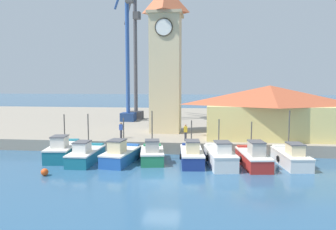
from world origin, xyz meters
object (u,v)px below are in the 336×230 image
(clock_tower, at_px, (166,56))
(mooring_buoy, at_px, (45,172))
(fishing_boat_far_left, at_px, (63,150))
(fishing_boat_left_outer, at_px, (86,155))
(fishing_boat_right_inner, at_px, (253,157))
(fishing_boat_left_inner, at_px, (121,155))
(fishing_boat_right_outer, at_px, (291,157))
(fishing_boat_mid_right, at_px, (220,156))
(fishing_boat_mid_left, at_px, (152,154))
(fishing_boat_center, at_px, (192,155))
(port_crane_far, at_px, (135,71))
(dock_worker_near_tower, at_px, (186,132))
(dock_worker_along_quay, at_px, (121,130))
(port_crane_near, at_px, (127,66))
(warehouse_right, at_px, (269,111))

(clock_tower, relative_size, mooring_buoy, 33.11)
(fishing_boat_far_left, relative_size, fishing_boat_left_outer, 1.05)
(fishing_boat_far_left, height_order, fishing_boat_right_inner, fishing_boat_far_left)
(fishing_boat_left_inner, xyz_separation_m, fishing_boat_right_inner, (10.87, 0.25, 0.02))
(fishing_boat_far_left, distance_m, fishing_boat_right_outer, 19.42)
(clock_tower, bearing_deg, mooring_buoy, -115.45)
(fishing_boat_mid_right, bearing_deg, fishing_boat_right_outer, 7.48)
(fishing_boat_mid_left, bearing_deg, fishing_boat_far_left, 179.11)
(fishing_boat_right_inner, relative_size, clock_tower, 0.31)
(fishing_boat_center, bearing_deg, port_crane_far, 113.54)
(dock_worker_near_tower, bearing_deg, fishing_boat_mid_right, -56.90)
(fishing_boat_mid_right, relative_size, dock_worker_near_tower, 3.31)
(clock_tower, distance_m, dock_worker_along_quay, 9.90)
(clock_tower, height_order, port_crane_near, port_crane_near)
(dock_worker_along_quay, bearing_deg, fishing_boat_mid_left, -50.46)
(fishing_boat_center, bearing_deg, fishing_boat_mid_left, 176.79)
(fishing_boat_far_left, distance_m, port_crane_far, 22.96)
(fishing_boat_left_outer, bearing_deg, fishing_boat_right_outer, 3.41)
(port_crane_near, bearing_deg, dock_worker_near_tower, -58.11)
(fishing_boat_left_inner, bearing_deg, fishing_boat_mid_left, 15.96)
(fishing_boat_far_left, xyz_separation_m, fishing_boat_left_inner, (5.47, -0.85, -0.05))
(fishing_boat_mid_left, distance_m, clock_tower, 13.19)
(clock_tower, distance_m, mooring_buoy, 18.79)
(fishing_boat_left_outer, xyz_separation_m, clock_tower, (5.46, 10.63, 8.90))
(port_crane_near, xyz_separation_m, dock_worker_along_quay, (2.76, -14.27, -7.01))
(fishing_boat_left_inner, relative_size, warehouse_right, 0.39)
(warehouse_right, xyz_separation_m, port_crane_far, (-17.01, 14.93, 4.51))
(fishing_boat_right_inner, distance_m, fishing_boat_right_outer, 3.14)
(fishing_boat_right_inner, height_order, fishing_boat_right_outer, fishing_boat_right_outer)
(warehouse_right, bearing_deg, mooring_buoy, -146.61)
(fishing_boat_right_outer, bearing_deg, dock_worker_along_quay, 163.02)
(clock_tower, distance_m, port_crane_far, 13.51)
(fishing_boat_mid_left, distance_m, dock_worker_near_tower, 5.04)
(fishing_boat_mid_left, xyz_separation_m, port_crane_far, (-6.18, 21.72, 7.64))
(fishing_boat_right_inner, distance_m, mooring_buoy, 16.05)
(fishing_boat_center, height_order, dock_worker_along_quay, fishing_boat_center)
(clock_tower, relative_size, port_crane_far, 0.88)
(clock_tower, bearing_deg, fishing_boat_right_inner, -50.63)
(fishing_boat_right_inner, bearing_deg, fishing_boat_right_outer, 10.82)
(warehouse_right, bearing_deg, port_crane_near, 145.01)
(fishing_boat_center, distance_m, port_crane_near, 23.26)
(fishing_boat_right_inner, height_order, warehouse_right, warehouse_right)
(fishing_boat_far_left, height_order, clock_tower, clock_tower)
(fishing_boat_mid_left, height_order, fishing_boat_mid_right, fishing_boat_mid_left)
(dock_worker_along_quay, bearing_deg, fishing_boat_left_outer, -105.07)
(mooring_buoy, bearing_deg, fishing_boat_left_outer, 69.22)
(fishing_boat_mid_right, bearing_deg, clock_tower, 118.93)
(fishing_boat_left_outer, distance_m, fishing_boat_right_outer, 16.95)
(warehouse_right, distance_m, mooring_buoy, 21.73)
(fishing_boat_right_outer, relative_size, dock_worker_near_tower, 3.26)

